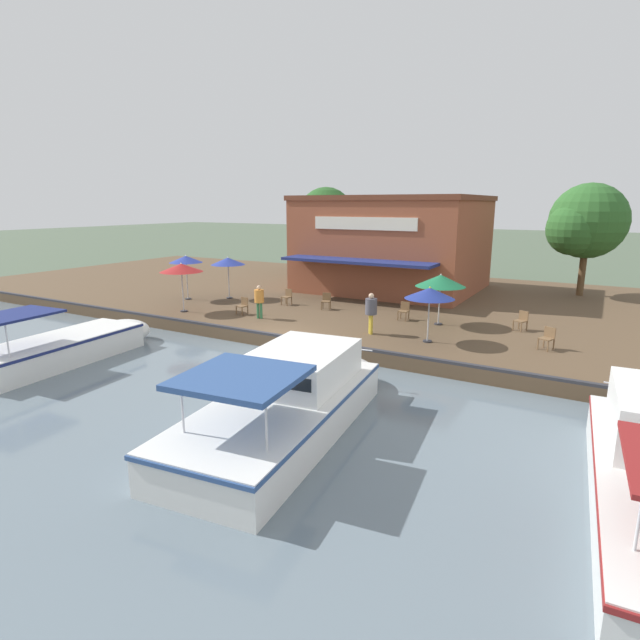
# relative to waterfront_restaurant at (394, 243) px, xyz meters

# --- Properties ---
(ground_plane) EXTENTS (220.00, 220.00, 0.00)m
(ground_plane) POSITION_rel_waterfront_restaurant_xyz_m (13.80, 0.27, -3.54)
(ground_plane) COLOR #4C5B47
(quay_deck) EXTENTS (22.00, 56.00, 0.60)m
(quay_deck) POSITION_rel_waterfront_restaurant_xyz_m (2.80, 0.27, -3.24)
(quay_deck) COLOR brown
(quay_deck) RESTS_ON ground
(quay_edge_fender) EXTENTS (0.20, 50.40, 0.10)m
(quay_edge_fender) POSITION_rel_waterfront_restaurant_xyz_m (13.70, 0.27, -2.89)
(quay_edge_fender) COLOR #2D2D33
(quay_edge_fender) RESTS_ON quay_deck
(waterfront_restaurant) EXTENTS (10.98, 10.59, 5.87)m
(waterfront_restaurant) POSITION_rel_waterfront_restaurant_xyz_m (0.00, 0.00, 0.00)
(waterfront_restaurant) COLOR brown
(waterfront_restaurant) RESTS_ON quay_deck
(patio_umbrella_far_corner) EXTENTS (1.87, 1.87, 2.55)m
(patio_umbrella_far_corner) POSITION_rel_waterfront_restaurant_xyz_m (9.44, -8.81, -0.63)
(patio_umbrella_far_corner) COLOR #B7B7B7
(patio_umbrella_far_corner) RESTS_ON quay_deck
(patio_umbrella_near_quay_edge) EXTENTS (2.23, 2.23, 2.34)m
(patio_umbrella_near_quay_edge) POSITION_rel_waterfront_restaurant_xyz_m (8.30, 5.58, -0.91)
(patio_umbrella_near_quay_edge) COLOR #B7B7B7
(patio_umbrella_near_quay_edge) RESTS_ON quay_deck
(patio_umbrella_back_row) EXTENTS (1.96, 1.96, 2.42)m
(patio_umbrella_back_row) POSITION_rel_waterfront_restaurant_xyz_m (8.00, -6.94, -0.77)
(patio_umbrella_back_row) COLOR #B7B7B7
(patio_umbrella_back_row) RESTS_ON quay_deck
(patio_umbrella_mid_patio_left) EXTENTS (1.95, 1.95, 2.23)m
(patio_umbrella_mid_patio_left) POSITION_rel_waterfront_restaurant_xyz_m (11.40, 6.09, -0.96)
(patio_umbrella_mid_patio_left) COLOR #B7B7B7
(patio_umbrella_mid_patio_left) RESTS_ON quay_deck
(patio_umbrella_mid_patio_right) EXTENTS (2.15, 2.15, 2.51)m
(patio_umbrella_mid_patio_right) POSITION_rel_waterfront_restaurant_xyz_m (12.05, -6.54, -0.69)
(patio_umbrella_mid_patio_right) COLOR #B7B7B7
(patio_umbrella_mid_patio_right) RESTS_ON quay_deck
(cafe_chair_under_first_umbrella) EXTENTS (0.44, 0.44, 0.85)m
(cafe_chair_under_first_umbrella) POSITION_rel_waterfront_restaurant_xyz_m (8.16, 3.87, -2.46)
(cafe_chair_under_first_umbrella) COLOR brown
(cafe_chair_under_first_umbrella) RESTS_ON quay_deck
(cafe_chair_beside_entrance) EXTENTS (0.56, 0.56, 0.85)m
(cafe_chair_beside_entrance) POSITION_rel_waterfront_restaurant_xyz_m (7.85, -0.53, -2.46)
(cafe_chair_beside_entrance) COLOR brown
(cafe_chair_beside_entrance) RESTS_ON quay_deck
(cafe_chair_back_row_seat) EXTENTS (0.48, 0.48, 0.85)m
(cafe_chair_back_row_seat) POSITION_rel_waterfront_restaurant_xyz_m (7.86, -2.98, -2.46)
(cafe_chair_back_row_seat) COLOR brown
(cafe_chair_back_row_seat) RESTS_ON quay_deck
(cafe_chair_facing_river) EXTENTS (0.59, 0.59, 0.85)m
(cafe_chair_facing_river) POSITION_rel_waterfront_restaurant_xyz_m (7.53, 9.02, -2.46)
(cafe_chair_facing_river) COLOR brown
(cafe_chair_facing_river) RESTS_ON quay_deck
(cafe_chair_far_corner_seat) EXTENTS (0.58, 0.58, 0.85)m
(cafe_chair_far_corner_seat) POSITION_rel_waterfront_restaurant_xyz_m (10.14, 10.33, -2.46)
(cafe_chair_far_corner_seat) COLOR brown
(cafe_chair_far_corner_seat) RESTS_ON quay_deck
(cafe_chair_mid_patio) EXTENTS (0.48, 0.48, 0.85)m
(cafe_chair_mid_patio) POSITION_rel_waterfront_restaurant_xyz_m (11.02, -3.52, -2.46)
(cafe_chair_mid_patio) COLOR brown
(cafe_chair_mid_patio) RESTS_ON quay_deck
(person_mid_patio) EXTENTS (0.46, 0.46, 1.61)m
(person_mid_patio) POSITION_rel_waterfront_restaurant_xyz_m (11.36, -2.25, -1.93)
(person_mid_patio) COLOR #337547
(person_mid_patio) RESTS_ON quay_deck
(person_near_entrance) EXTENTS (0.49, 0.49, 1.75)m
(person_near_entrance) POSITION_rel_waterfront_restaurant_xyz_m (11.36, 3.59, -1.83)
(person_near_entrance) COLOR gold
(person_near_entrance) RESTS_ON quay_deck
(motorboat_fourth_along) EXTENTS (7.75, 2.91, 2.20)m
(motorboat_fourth_along) POSITION_rel_waterfront_restaurant_xyz_m (18.78, -5.75, -2.90)
(motorboat_fourth_along) COLOR white
(motorboat_fourth_along) RESTS_ON river_water
(motorboat_nearest_quay) EXTENTS (9.26, 3.95, 2.25)m
(motorboat_nearest_quay) POSITION_rel_waterfront_restaurant_xyz_m (19.35, 4.94, -2.71)
(motorboat_nearest_quay) COLOR white
(motorboat_nearest_quay) RESTS_ON river_water
(tree_downstream_bank) EXTENTS (4.62, 4.40, 6.69)m
(tree_downstream_bank) POSITION_rel_waterfront_restaurant_xyz_m (-4.88, -8.00, 1.43)
(tree_downstream_bank) COLOR brown
(tree_downstream_bank) RESTS_ON quay_deck
(tree_upstream_bank) EXTENTS (4.58, 4.36, 6.59)m
(tree_upstream_bank) POSITION_rel_waterfront_restaurant_xyz_m (-3.10, 10.56, 1.35)
(tree_upstream_bank) COLOR brown
(tree_upstream_bank) RESTS_ON quay_deck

